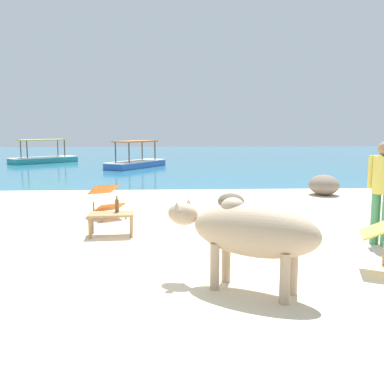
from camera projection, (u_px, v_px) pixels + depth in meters
The scene contains 11 objects.
sand_beach at pixel (188, 260), 5.98m from camera, with size 18.00×14.00×0.04m, color beige.
water_surface at pixel (174, 158), 27.73m from camera, with size 60.00×36.00×0.03m, color teal.
cow at pixel (250, 231), 4.71m from camera, with size 1.77×1.31×1.05m.
low_bench_table at pixel (111, 217), 7.25m from camera, with size 0.79×0.49×0.39m.
bottle at pixel (117, 205), 7.32m from camera, with size 0.07×0.07×0.30m.
deck_chair_near at pixel (106, 199), 8.74m from camera, with size 0.85×0.93×0.68m.
person_standing at pixel (383, 185), 6.58m from camera, with size 0.33×0.44×1.62m.
shore_rock_large at pixel (231, 201), 9.64m from camera, with size 0.61×0.48×0.38m, color #6B5B4C.
shore_rock_medium at pixel (324, 185), 11.82m from camera, with size 0.90×0.81×0.56m, color gray.
boat_teal at pixel (44, 158), 23.51m from camera, with size 3.49×3.33×1.29m.
boat_blue at pixel (136, 162), 20.59m from camera, with size 2.88×3.74×1.29m.
Camera 1 is at (-0.24, -5.78, 1.84)m, focal length 39.96 mm.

